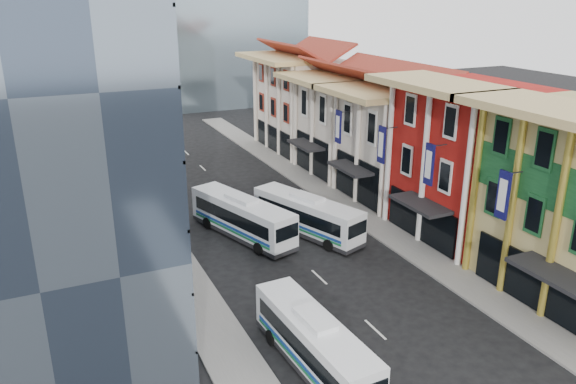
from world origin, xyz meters
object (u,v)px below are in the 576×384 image
office_tower (10,60)px  bus_right (307,215)px  bus_left_far (242,216)px  bus_left_near (314,342)px

office_tower → bus_right: 23.83m
bus_left_far → office_tower: bearing=-180.0°
office_tower → bus_right: bearing=8.6°
bus_left_near → bus_left_far: bearing=79.0°
office_tower → bus_left_far: bearing=17.7°
bus_right → bus_left_far: bearing=140.9°
bus_left_far → bus_right: bus_left_far is taller
bus_right → bus_left_near: bearing=-135.0°
bus_left_far → bus_left_near: bearing=-115.7°
office_tower → bus_right: (19.52, 2.96, -13.35)m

